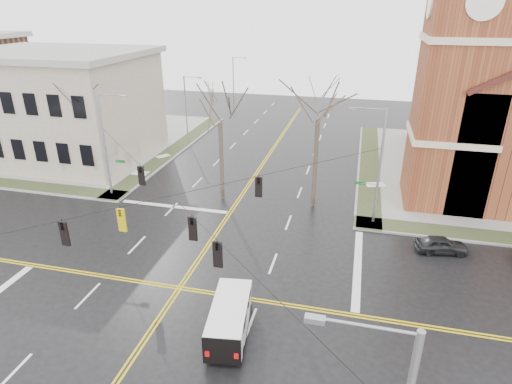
% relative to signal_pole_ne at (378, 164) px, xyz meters
% --- Properties ---
extents(ground, '(120.00, 120.00, 0.00)m').
position_rel_signal_pole_ne_xyz_m(ground, '(-11.32, -11.50, -4.95)').
color(ground, black).
rests_on(ground, ground).
extents(sidewalks, '(80.00, 80.00, 0.17)m').
position_rel_signal_pole_ne_xyz_m(sidewalks, '(-11.32, -11.50, -4.87)').
color(sidewalks, gray).
rests_on(sidewalks, ground).
extents(road_markings, '(100.00, 100.00, 0.01)m').
position_rel_signal_pole_ne_xyz_m(road_markings, '(-11.32, -11.50, -4.94)').
color(road_markings, gold).
rests_on(road_markings, ground).
extents(civic_building_a, '(18.00, 14.00, 11.00)m').
position_rel_signal_pole_ne_xyz_m(civic_building_a, '(-33.32, 8.50, 0.55)').
color(civic_building_a, gray).
rests_on(civic_building_a, ground).
extents(signal_pole_ne, '(2.75, 0.22, 9.00)m').
position_rel_signal_pole_ne_xyz_m(signal_pole_ne, '(0.00, 0.00, 0.00)').
color(signal_pole_ne, gray).
rests_on(signal_pole_ne, ground).
extents(signal_pole_nw, '(2.75, 0.22, 9.00)m').
position_rel_signal_pole_ne_xyz_m(signal_pole_nw, '(-22.64, 0.00, 0.00)').
color(signal_pole_nw, gray).
rests_on(signal_pole_nw, ground).
extents(span_wires, '(23.02, 23.02, 0.03)m').
position_rel_signal_pole_ne_xyz_m(span_wires, '(-11.32, -11.50, 1.25)').
color(span_wires, black).
rests_on(span_wires, ground).
extents(traffic_signals, '(8.21, 8.26, 1.30)m').
position_rel_signal_pole_ne_xyz_m(traffic_signals, '(-11.32, -12.17, 0.50)').
color(traffic_signals, black).
rests_on(traffic_signals, ground).
extents(streetlight_north_a, '(2.30, 0.20, 8.00)m').
position_rel_signal_pole_ne_xyz_m(streetlight_north_a, '(-21.97, 16.50, -0.48)').
color(streetlight_north_a, gray).
rests_on(streetlight_north_a, ground).
extents(streetlight_north_b, '(2.30, 0.20, 8.00)m').
position_rel_signal_pole_ne_xyz_m(streetlight_north_b, '(-21.97, 36.50, -0.48)').
color(streetlight_north_b, gray).
rests_on(streetlight_north_b, ground).
extents(cargo_van, '(2.50, 4.98, 1.81)m').
position_rel_signal_pole_ne_xyz_m(cargo_van, '(-7.20, -14.33, -3.88)').
color(cargo_van, white).
rests_on(cargo_van, ground).
extents(parked_car_a, '(3.64, 1.89, 1.18)m').
position_rel_signal_pole_ne_xyz_m(parked_car_a, '(4.72, -3.30, -4.36)').
color(parked_car_a, black).
rests_on(parked_car_a, ground).
extents(tree_nw_far, '(4.00, 4.00, 11.25)m').
position_rel_signal_pole_ne_xyz_m(tree_nw_far, '(-25.99, 1.84, 3.20)').
color(tree_nw_far, '#322720').
rests_on(tree_nw_far, ground).
extents(tree_nw_near, '(4.00, 4.00, 10.08)m').
position_rel_signal_pole_ne_xyz_m(tree_nw_near, '(-12.81, 1.68, 2.37)').
color(tree_nw_near, '#322720').
rests_on(tree_nw_near, ground).
extents(tree_ne, '(4.00, 4.00, 11.09)m').
position_rel_signal_pole_ne_xyz_m(tree_ne, '(-4.81, 2.04, 3.08)').
color(tree_ne, '#322720').
rests_on(tree_ne, ground).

